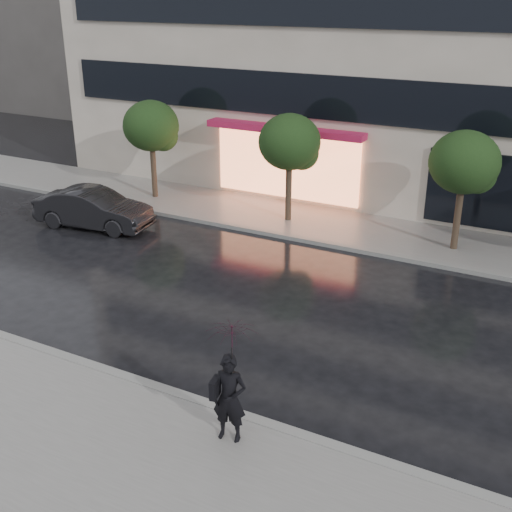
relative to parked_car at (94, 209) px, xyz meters
The scene contains 11 objects.
ground 10.92m from the parked_car, 35.06° to the right, with size 120.00×120.00×0.00m, color black.
sidewalk_near 13.06m from the parked_car, 46.83° to the right, with size 60.00×4.50×0.12m, color slate.
sidewalk_far 9.79m from the parked_car, 24.09° to the left, with size 60.00×3.50×0.12m, color slate.
curb_near 11.52m from the parked_car, 39.14° to the right, with size 60.00×0.25×0.14m, color gray.
curb_far 9.22m from the parked_car, 14.09° to the left, with size 60.00×0.25×0.14m, color gray.
bg_building_left 27.96m from the parked_car, 134.02° to the left, with size 14.00×10.00×12.00m, color #59544F.
tree_far_west 4.38m from the parked_car, 90.28° to the left, with size 2.20×2.20×3.99m.
tree_mid_west 7.41m from the parked_car, 32.22° to the left, with size 2.20×2.20×3.99m.
tree_mid_east 12.76m from the parked_car, 17.46° to the left, with size 2.20×2.20×3.99m.
parked_car is the anchor object (origin of this frame).
pedestrian_with_umbrella 13.07m from the parked_car, 37.70° to the right, with size 1.09×1.10×2.45m.
Camera 1 is at (6.44, -10.20, 8.01)m, focal length 45.00 mm.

